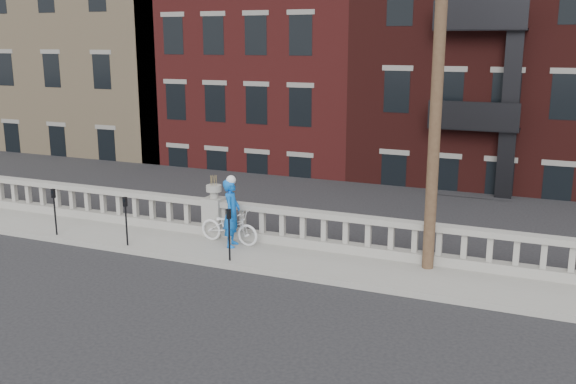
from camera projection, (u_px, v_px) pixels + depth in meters
ground at (132, 286)px, 15.03m from camera, size 120.00×120.00×0.00m
sidewalk at (198, 247)px, 17.70m from camera, size 32.00×2.20×0.15m
balustrade at (215, 218)px, 18.42m from camera, size 28.00×0.34×1.03m
planter_pedestal at (215, 212)px, 18.38m from camera, size 0.55×0.55×1.76m
lower_level at (397, 97)px, 34.83m from camera, size 80.00×44.00×20.80m
utility_pole at (439, 58)px, 14.68m from camera, size 1.60×0.28×10.00m
parking_meter_a at (54, 206)px, 18.34m from camera, size 0.10×0.09×1.36m
parking_meter_b at (126, 215)px, 17.39m from camera, size 0.10×0.09×1.36m
parking_meter_c at (229, 229)px, 16.18m from camera, size 0.10×0.09×1.36m
bicycle at (229, 226)px, 17.69m from camera, size 1.83×0.74×0.94m
cyclist at (232, 213)px, 17.32m from camera, size 0.59×0.76×1.86m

